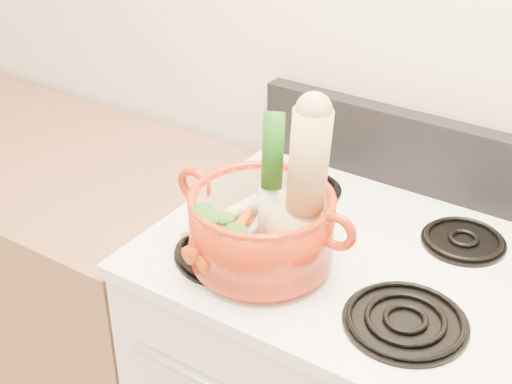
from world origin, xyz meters
The scene contains 23 objects.
wall_back centered at (0.00, 1.75, 1.30)m, with size 3.50×0.02×2.60m, color silver.
cooktop centered at (0.00, 1.40, 0.93)m, with size 0.78×0.67×0.03m, color silver.
control_backsplash centered at (0.00, 1.70, 1.04)m, with size 0.76×0.05×0.18m, color black.
counter_left centered at (-1.07, 1.40, 0.45)m, with size 1.36×0.65×0.90m, color #885D40.
burner_front_left centered at (-0.19, 1.24, 0.96)m, with size 0.22×0.22×0.02m, color black.
burner_front_right centered at (0.19, 1.24, 0.96)m, with size 0.22×0.22×0.02m, color black.
burner_back_left centered at (-0.19, 1.54, 0.96)m, with size 0.17×0.17×0.02m, color black.
burner_back_right centered at (0.19, 1.54, 0.96)m, with size 0.17×0.17×0.02m, color black.
dutch_oven centered at (-0.12, 1.25, 1.04)m, with size 0.28×0.28×0.14m, color #A2240A.
pot_handle_left centered at (-0.28, 1.25, 1.08)m, with size 0.08×0.08×0.02m, color #A2240A.
pot_handle_right centered at (0.04, 1.25, 1.08)m, with size 0.08×0.08×0.02m, color #A2240A.
squash centered at (-0.05, 1.27, 1.15)m, with size 0.13×0.13×0.30m, color tan, non-canonical shape.
leek centered at (-0.13, 1.28, 1.13)m, with size 0.04×0.04×0.27m, color silver.
ginger centered at (-0.09, 1.32, 1.02)m, with size 0.08×0.06×0.04m, color #D0B480.
parsnip_0 centered at (-0.19, 1.27, 1.02)m, with size 0.04×0.04×0.19m, color #F1E4C4.
parsnip_1 centered at (-0.18, 1.28, 1.03)m, with size 0.04×0.04×0.21m, color beige.
parsnip_2 centered at (-0.14, 1.31, 1.03)m, with size 0.04×0.04×0.20m, color beige.
parsnip_3 centered at (-0.21, 1.23, 1.04)m, with size 0.04×0.04×0.17m, color beige.
carrot_0 centered at (-0.13, 1.19, 1.01)m, with size 0.03×0.03×0.17m, color #C83A0A.
carrot_1 centered at (-0.17, 1.19, 1.02)m, with size 0.04×0.04×0.17m, color #C33B09.
carrot_2 centered at (-0.08, 1.20, 1.03)m, with size 0.03×0.03×0.17m, color #BC4909.
carrot_3 centered at (-0.14, 1.17, 1.03)m, with size 0.03×0.03×0.16m, color #C43409.
carrot_4 centered at (-0.16, 1.23, 1.04)m, with size 0.03×0.03×0.17m, color #BE4809.
Camera 1 is at (0.50, 0.29, 1.79)m, focal length 50.00 mm.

